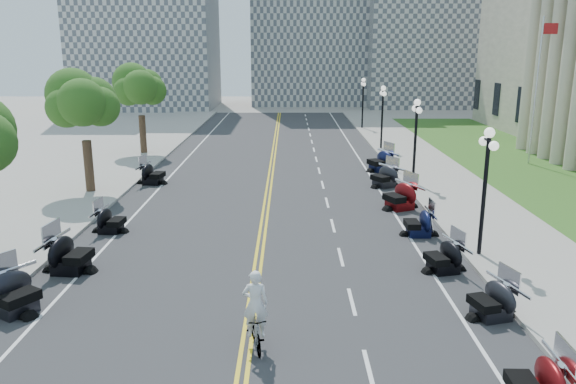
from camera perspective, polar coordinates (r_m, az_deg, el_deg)
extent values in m
plane|color=gray|center=(18.46, -3.61, -11.06)|extent=(160.00, 160.00, 0.00)
cube|color=#333335|center=(27.81, -2.33, -2.18)|extent=(16.00, 90.00, 0.01)
cube|color=yellow|center=(27.82, -2.58, -2.16)|extent=(0.12, 90.00, 0.00)
cube|color=yellow|center=(27.81, -2.08, -2.16)|extent=(0.12, 90.00, 0.00)
cube|color=white|center=(28.28, 10.75, -2.13)|extent=(0.12, 90.00, 0.00)
cube|color=white|center=(28.80, -15.17, -2.09)|extent=(0.12, 90.00, 0.00)
cube|color=white|center=(15.05, 8.24, -17.50)|extent=(0.12, 2.00, 0.00)
cube|color=white|center=(18.53, 6.50, -10.99)|extent=(0.12, 2.00, 0.00)
cube|color=white|center=(22.20, 5.37, -6.57)|extent=(0.12, 2.00, 0.00)
cube|color=white|center=(25.96, 4.58, -3.42)|extent=(0.12, 2.00, 0.00)
cube|color=white|center=(29.78, 3.99, -1.07)|extent=(0.12, 2.00, 0.00)
cube|color=white|center=(33.64, 3.54, 0.75)|extent=(0.12, 2.00, 0.00)
cube|color=white|center=(37.54, 3.18, 2.19)|extent=(0.12, 2.00, 0.00)
cube|color=white|center=(41.45, 2.89, 3.35)|extent=(0.12, 2.00, 0.00)
cube|color=white|center=(45.38, 2.65, 4.32)|extent=(0.12, 2.00, 0.00)
cube|color=white|center=(49.32, 2.44, 5.13)|extent=(0.12, 2.00, 0.00)
cube|color=white|center=(53.27, 2.27, 5.82)|extent=(0.12, 2.00, 0.00)
cube|color=white|center=(57.22, 2.12, 6.42)|extent=(0.12, 2.00, 0.00)
cube|color=white|center=(61.19, 1.99, 6.93)|extent=(0.12, 2.00, 0.00)
cube|color=white|center=(65.15, 1.87, 7.39)|extent=(0.12, 2.00, 0.00)
cube|color=white|center=(69.12, 1.77, 7.79)|extent=(0.12, 2.00, 0.00)
cube|color=#9E9991|center=(29.30, 18.66, -1.94)|extent=(5.00, 90.00, 0.15)
cube|color=#9E9991|center=(30.12, -22.73, -1.88)|extent=(5.00, 90.00, 0.15)
cube|color=#356023|center=(39.10, 24.77, 1.42)|extent=(9.00, 60.00, 0.10)
cube|color=gray|center=(81.10, -14.28, 17.54)|extent=(18.00, 14.00, 26.00)
cube|color=gray|center=(84.31, 14.96, 16.00)|extent=(20.00, 14.00, 22.00)
imported|color=#A51414|center=(15.67, -3.29, -13.91)|extent=(0.79, 1.73, 1.00)
imported|color=white|center=(15.04, -3.37, -9.02)|extent=(0.70, 0.46, 1.91)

